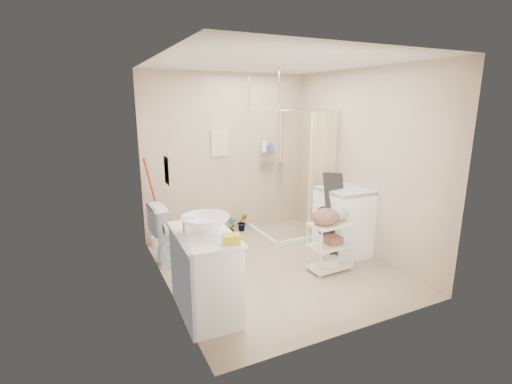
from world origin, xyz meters
TOP-DOWN VIEW (x-y plane):
  - floor at (0.00, 0.00)m, footprint 3.20×3.20m
  - ceiling at (0.00, 0.00)m, footprint 2.80×3.20m
  - wall_back at (0.00, 1.60)m, footprint 2.80×0.04m
  - wall_front at (0.00, -1.60)m, footprint 2.80×0.04m
  - wall_left at (-1.40, 0.00)m, footprint 0.04×3.20m
  - wall_right at (1.40, 0.00)m, footprint 0.04×3.20m
  - vanity at (-1.16, -0.65)m, footprint 0.59×1.01m
  - sink at (-1.13, -0.63)m, footprint 0.63×0.63m
  - counter_basket at (-1.02, -1.04)m, footprint 0.19×0.16m
  - floor_basket at (-0.97, -0.93)m, footprint 0.28×0.23m
  - toilet at (-1.04, 0.71)m, footprint 0.84×0.49m
  - mop at (-1.29, 1.45)m, footprint 0.17×0.17m
  - potted_plant_a at (-0.05, 1.37)m, footprint 0.16×0.12m
  - potted_plant_b at (0.19, 1.46)m, footprint 0.19×0.17m
  - hanging_towel at (-0.15, 1.58)m, footprint 0.28×0.03m
  - towel_ring at (-1.38, -0.20)m, footprint 0.04×0.22m
  - tp_holder at (-1.36, 0.05)m, footprint 0.08×0.12m
  - shower at (0.85, 1.05)m, footprint 1.10×1.10m
  - shampoo_bottle_a at (0.61, 1.51)m, footprint 0.11×0.11m
  - shampoo_bottle_b at (0.75, 1.53)m, footprint 0.08×0.08m
  - washing_machine at (1.14, -0.02)m, footprint 0.66×0.68m
  - laundry_rack at (0.61, -0.41)m, footprint 0.57×0.35m
  - ironing_board at (0.91, -0.12)m, footprint 0.36×0.16m

SIDE VIEW (x-z plane):
  - floor at x=0.00m, z-range 0.00..0.00m
  - floor_basket at x=-0.97m, z-range 0.00..0.13m
  - potted_plant_a at x=-0.05m, z-range 0.00..0.29m
  - potted_plant_b at x=0.19m, z-range 0.00..0.31m
  - laundry_rack at x=0.61m, z-range 0.00..0.77m
  - toilet at x=-1.04m, z-range 0.00..0.84m
  - vanity at x=-1.16m, z-range 0.00..0.87m
  - washing_machine at x=1.14m, z-range 0.00..0.96m
  - ironing_board at x=0.91m, z-range 0.00..1.24m
  - mop at x=-1.29m, z-range 0.00..1.36m
  - tp_holder at x=-1.36m, z-range 0.65..0.79m
  - counter_basket at x=-1.02m, z-range 0.87..0.96m
  - sink at x=-1.13m, z-range 0.87..1.04m
  - shower at x=0.85m, z-range 0.00..2.10m
  - wall_back at x=0.00m, z-range 0.00..2.60m
  - wall_front at x=0.00m, z-range 0.00..2.60m
  - wall_left at x=-1.40m, z-range 0.00..2.60m
  - wall_right at x=1.40m, z-range 0.00..2.60m
  - shampoo_bottle_b at x=0.75m, z-range 1.32..1.48m
  - shampoo_bottle_a at x=0.61m, z-range 1.32..1.57m
  - towel_ring at x=-1.38m, z-range 1.30..1.64m
  - hanging_towel at x=-0.15m, z-range 1.29..1.71m
  - ceiling at x=0.00m, z-range 2.58..2.62m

